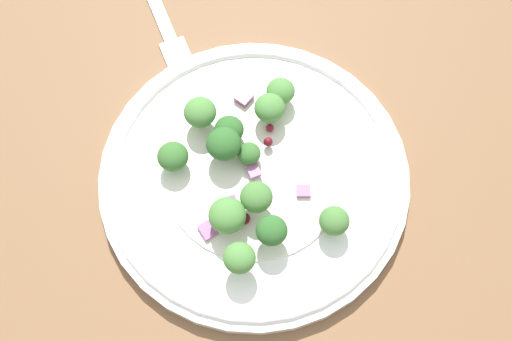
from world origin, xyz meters
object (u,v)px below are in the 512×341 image
object	(u,v)px
broccoli_floret_0	(280,91)
broccoli_floret_1	(224,144)
plate	(256,179)
broccoli_floret_2	(272,231)
fork	(156,4)

from	to	relation	value
broccoli_floret_0	broccoli_floret_1	world-z (taller)	broccoli_floret_1
plate	broccoli_floret_0	distance (cm)	7.77
broccoli_floret_0	broccoli_floret_2	distance (cm)	12.52
broccoli_floret_1	fork	distance (cm)	18.13
plate	broccoli_floret_2	world-z (taller)	broccoli_floret_2
plate	broccoli_floret_1	xyz separation A→B (cm)	(2.92, 1.53, 2.58)
plate	broccoli_floret_2	xyz separation A→B (cm)	(-5.30, 1.15, 2.52)
fork	plate	bearing A→B (deg)	-177.35
broccoli_floret_1	plate	bearing A→B (deg)	-152.33
broccoli_floret_1	broccoli_floret_2	bearing A→B (deg)	-177.32
broccoli_floret_1	fork	bearing A→B (deg)	-1.83
broccoli_floret_0	fork	distance (cm)	16.43
broccoli_floret_0	broccoli_floret_1	distance (cm)	7.02
plate	broccoli_floret_2	size ratio (longest dim) A/B	10.41
broccoli_floret_0	broccoli_floret_1	xyz separation A→B (cm)	(-2.73, 6.45, 0.51)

